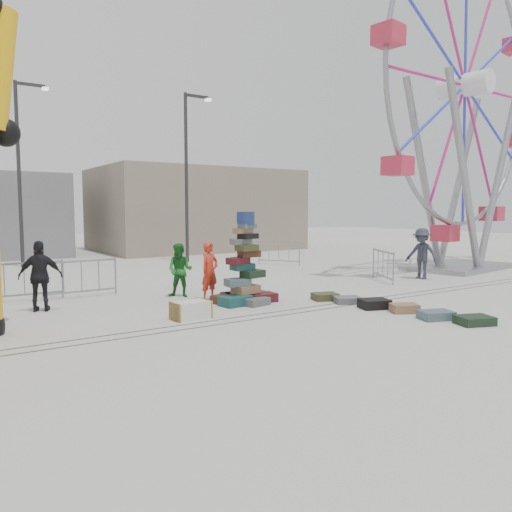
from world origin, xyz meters
TOP-DOWN VIEW (x-y plane):
  - ground at (0.00, 0.00)m, footprint 90.00×90.00m
  - track_line_near at (0.00, 0.60)m, footprint 40.00×0.04m
  - track_line_far at (0.00, 1.00)m, footprint 40.00×0.04m
  - building_right at (7.00, 20.00)m, footprint 12.00×8.00m
  - lamp_post_right at (3.09, 13.00)m, footprint 1.41×0.25m
  - lamp_post_left at (-3.91, 15.00)m, footprint 1.41×0.25m
  - suitcase_tower at (-0.39, 2.49)m, footprint 1.73×1.54m
  - ferris_wheel at (11.37, 4.00)m, footprint 11.55×3.50m
  - steamer_trunk at (-2.50, 1.48)m, footprint 0.90×0.55m
  - row_case_0 at (1.70, 1.57)m, footprint 0.81×0.73m
  - row_case_1 at (1.90, 0.89)m, footprint 0.86×0.80m
  - row_case_2 at (1.95, -0.03)m, footprint 0.87×0.77m
  - row_case_3 at (2.18, -0.80)m, footprint 0.78×0.69m
  - row_case_4 at (2.17, -1.71)m, footprint 0.88×0.74m
  - row_case_5 at (2.43, -2.52)m, footprint 0.90×0.78m
  - barricade_dummy_b at (-5.31, 6.05)m, footprint 2.00×0.11m
  - barricade_dummy_c at (-3.85, 5.75)m, footprint 2.00×0.19m
  - barricade_wheel_front at (5.89, 3.26)m, footprint 1.03×1.81m
  - barricade_wheel_back at (5.96, 9.56)m, footprint 1.13×1.76m
  - pedestrian_red at (-1.02, 3.29)m, footprint 0.69×0.55m
  - pedestrian_green at (-1.45, 4.29)m, footprint 0.95×0.95m
  - pedestrian_black at (-5.20, 4.32)m, footprint 1.11×0.74m
  - pedestrian_grey at (7.47, 2.86)m, footprint 0.93×1.31m

SIDE VIEW (x-z plane):
  - ground at x=0.00m, z-range 0.00..0.00m
  - track_line_near at x=0.00m, z-range 0.00..0.01m
  - track_line_far at x=0.00m, z-range 0.00..0.01m
  - row_case_1 at x=1.90m, z-range 0.00..0.17m
  - row_case_5 at x=2.43m, z-range 0.00..0.19m
  - row_case_0 at x=1.70m, z-range 0.00..0.19m
  - row_case_4 at x=2.17m, z-range 0.00..0.20m
  - row_case_3 at x=2.18m, z-range 0.00..0.22m
  - row_case_2 at x=1.95m, z-range 0.00..0.24m
  - steamer_trunk at x=-2.50m, z-range 0.00..0.40m
  - barricade_dummy_b at x=-5.31m, z-range 0.00..1.10m
  - barricade_dummy_c at x=-3.85m, z-range 0.00..1.10m
  - barricade_wheel_front at x=5.89m, z-range 0.00..1.10m
  - barricade_wheel_back at x=5.96m, z-range 0.00..1.10m
  - suitcase_tower at x=-0.39m, z-range -0.54..1.92m
  - pedestrian_green at x=-1.45m, z-range 0.00..1.55m
  - pedestrian_red at x=-1.02m, z-range 0.00..1.64m
  - pedestrian_black at x=-5.20m, z-range 0.00..1.76m
  - pedestrian_grey at x=7.47m, z-range 0.00..1.85m
  - building_right at x=7.00m, z-range 0.00..5.00m
  - lamp_post_right at x=3.09m, z-range 0.48..8.48m
  - lamp_post_left at x=-3.91m, z-range 0.48..8.48m
  - ferris_wheel at x=11.37m, z-range -0.10..13.40m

